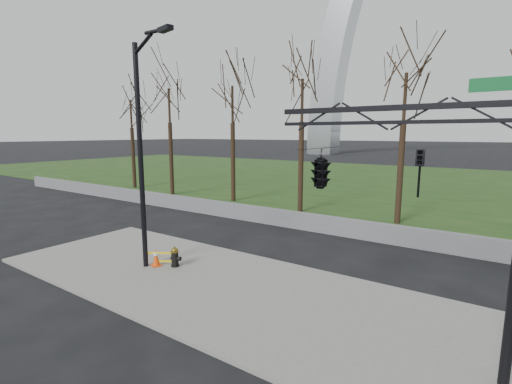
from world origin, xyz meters
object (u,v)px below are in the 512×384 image
Objects in this scene: fire_hydrant at (175,257)px; traffic_cone at (156,257)px; street_light at (143,141)px; traffic_signal_mast at (352,170)px.

fire_hydrant is 1.18× the size of traffic_cone.
street_light is 1.37× the size of traffic_signal_mast.
traffic_signal_mast is (7.49, -0.51, 3.72)m from traffic_cone.
fire_hydrant is 0.73m from traffic_cone.
traffic_signal_mast is (6.86, -0.86, 3.69)m from fire_hydrant.
fire_hydrant is 7.84m from traffic_signal_mast.
street_light is 7.60m from traffic_signal_mast.
traffic_cone is 0.11× the size of traffic_signal_mast.
traffic_cone is 8.38m from traffic_signal_mast.
traffic_signal_mast is at bearing -19.11° from fire_hydrant.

